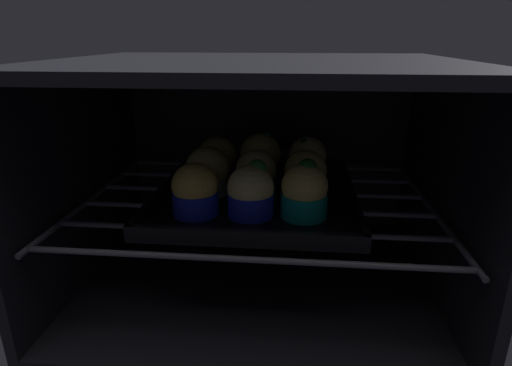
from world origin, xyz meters
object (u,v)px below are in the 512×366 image
at_px(muffin_row2_col0, 217,160).
at_px(muffin_row2_col2, 307,160).
at_px(muffin_row0_col2, 304,192).
at_px(baking_tray, 256,198).
at_px(muffin_row0_col0, 195,191).
at_px(muffin_row0_col1, 253,192).
at_px(muffin_row1_col2, 305,176).
at_px(muffin_row1_col1, 258,175).
at_px(muffin_row2_col1, 262,158).
at_px(muffin_row1_col0, 208,173).

height_order(muffin_row2_col0, muffin_row2_col2, muffin_row2_col2).
bearing_deg(muffin_row0_col2, baking_tray, 134.51).
relative_size(muffin_row0_col0, muffin_row0_col1, 0.94).
xyz_separation_m(muffin_row0_col1, muffin_row2_col0, (-0.08, 0.15, -0.00)).
bearing_deg(muffin_row0_col1, muffin_row1_col2, 45.85).
relative_size(baking_tray, muffin_row1_col2, 4.06).
bearing_deg(muffin_row1_col2, baking_tray, 177.89).
relative_size(muffin_row1_col1, muffin_row2_col1, 0.88).
xyz_separation_m(muffin_row0_col1, muffin_row2_col2, (0.08, 0.16, 0.00)).
distance_m(muffin_row0_col0, muffin_row0_col1, 0.08).
xyz_separation_m(muffin_row0_col0, muffin_row1_col0, (0.00, 0.08, 0.00)).
bearing_deg(muffin_row0_col0, muffin_row2_col0, 88.78).
bearing_deg(muffin_row1_col1, muffin_row2_col2, 46.69).
distance_m(muffin_row1_col0, muffin_row1_col2, 0.15).
xyz_separation_m(muffin_row0_col0, muffin_row0_col2, (0.15, 0.01, 0.00)).
xyz_separation_m(muffin_row1_col1, muffin_row1_col2, (0.07, -0.00, 0.00)).
height_order(muffin_row0_col2, muffin_row2_col0, muffin_row0_col2).
height_order(muffin_row0_col2, muffin_row1_col2, muffin_row0_col2).
distance_m(muffin_row1_col0, muffin_row2_col0, 0.07).
bearing_deg(muffin_row1_col2, muffin_row2_col1, 131.12).
relative_size(muffin_row0_col2, muffin_row2_col1, 0.99).
distance_m(baking_tray, muffin_row1_col0, 0.09).
xyz_separation_m(baking_tray, muffin_row0_col2, (0.07, -0.07, 0.04)).
relative_size(muffin_row1_col2, muffin_row2_col0, 1.01).
bearing_deg(muffin_row1_col2, muffin_row1_col1, 178.80).
height_order(muffin_row1_col1, muffin_row2_col2, muffin_row2_col2).
xyz_separation_m(baking_tray, muffin_row2_col0, (-0.07, 0.07, 0.04)).
height_order(muffin_row1_col1, muffin_row2_col0, muffin_row2_col0).
xyz_separation_m(muffin_row1_col0, muffin_row2_col0, (0.00, 0.07, -0.00)).
bearing_deg(muffin_row1_col0, muffin_row0_col0, -90.37).
xyz_separation_m(muffin_row0_col0, muffin_row1_col1, (0.08, 0.08, -0.00)).
xyz_separation_m(muffin_row1_col1, muffin_row2_col2, (0.08, 0.08, 0.00)).
bearing_deg(muffin_row1_col0, muffin_row2_col2, 26.15).
bearing_deg(muffin_row0_col1, muffin_row2_col2, 63.85).
xyz_separation_m(muffin_row0_col1, muffin_row1_col2, (0.07, 0.07, 0.00)).
height_order(muffin_row0_col2, muffin_row2_col1, muffin_row2_col1).
bearing_deg(muffin_row1_col1, muffin_row0_col0, -135.79).
relative_size(muffin_row1_col0, muffin_row1_col1, 1.03).
distance_m(muffin_row1_col0, muffin_row1_col1, 0.08).
relative_size(muffin_row1_col1, muffin_row2_col0, 0.98).
bearing_deg(muffin_row0_col1, muffin_row1_col0, 134.97).
distance_m(muffin_row0_col1, muffin_row2_col2, 0.17).
relative_size(baking_tray, muffin_row0_col0, 4.14).
bearing_deg(muffin_row1_col2, muffin_row0_col0, -153.12).
relative_size(muffin_row2_col0, muffin_row2_col1, 0.89).
height_order(muffin_row0_col1, muffin_row1_col1, muffin_row0_col1).
height_order(muffin_row0_col1, muffin_row2_col0, muffin_row0_col1).
height_order(muffin_row1_col1, muffin_row2_col1, muffin_row2_col1).
xyz_separation_m(muffin_row0_col1, muffin_row2_col1, (0.00, 0.16, 0.00)).
relative_size(baking_tray, muffin_row2_col1, 3.67).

